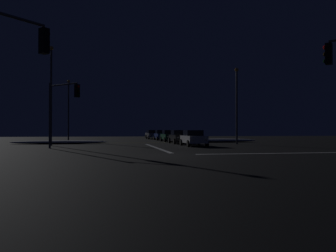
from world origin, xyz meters
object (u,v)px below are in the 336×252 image
(sedan_gray, at_px, (153,134))
(sedan_green, at_px, (169,136))
(streetlamp_left_far, at_px, (68,106))
(streetlamp_left_near, at_px, (51,89))
(sedan_white, at_px, (193,138))
(traffic_signal_sw, at_px, (0,58))
(traffic_signal_nw, at_px, (62,102))
(streetlamp_right_near, at_px, (237,100))
(sedan_blue, at_px, (162,135))
(sedan_black, at_px, (179,137))
(sedan_silver, at_px, (151,134))

(sedan_gray, bearing_deg, sedan_green, -87.90)
(sedan_gray, relative_size, streetlamp_left_far, 0.48)
(streetlamp_left_near, bearing_deg, sedan_white, -13.53)
(sedan_green, relative_size, traffic_signal_sw, 0.70)
(sedan_white, bearing_deg, streetlamp_left_near, 166.47)
(traffic_signal_nw, height_order, traffic_signal_sw, traffic_signal_sw)
(sedan_gray, bearing_deg, traffic_signal_sw, -104.51)
(sedan_green, xyz_separation_m, streetlamp_right_near, (5.90, -9.49, 4.15))
(traffic_signal_sw, bearing_deg, streetlamp_right_near, 51.29)
(sedan_blue, bearing_deg, sedan_gray, 93.96)
(sedan_blue, xyz_separation_m, streetlamp_left_near, (-13.91, -16.02, 4.96))
(traffic_signal_nw, relative_size, streetlamp_right_near, 0.66)
(streetlamp_left_near, height_order, streetlamp_right_near, streetlamp_left_near)
(sedan_black, bearing_deg, traffic_signal_sw, -115.60)
(sedan_gray, height_order, traffic_signal_sw, traffic_signal_sw)
(traffic_signal_sw, relative_size, streetlamp_right_near, 0.72)
(sedan_silver, bearing_deg, sedan_white, -90.11)
(sedan_white, relative_size, traffic_signal_sw, 0.70)
(traffic_signal_sw, bearing_deg, streetlamp_left_near, 94.26)
(sedan_white, height_order, traffic_signal_nw, traffic_signal_nw)
(sedan_blue, xyz_separation_m, sedan_silver, (0.13, 13.46, 0.00))
(sedan_blue, bearing_deg, sedan_silver, 89.47)
(sedan_silver, xyz_separation_m, streetlamp_right_near, (5.80, -29.48, 4.15))
(sedan_green, distance_m, sedan_blue, 6.54)
(sedan_white, bearing_deg, sedan_green, 90.19)
(sedan_blue, height_order, streetlamp_right_near, streetlamp_right_near)
(sedan_black, xyz_separation_m, sedan_silver, (0.15, 26.66, 0.00))
(streetlamp_right_near, bearing_deg, streetlamp_left_far, 141.11)
(sedan_blue, xyz_separation_m, traffic_signal_nw, (-12.10, -22.34, 3.10))
(streetlamp_left_far, xyz_separation_m, streetlamp_left_near, (0.00, -16.00, 0.57))
(sedan_white, bearing_deg, streetlamp_left_far, 125.82)
(sedan_white, xyz_separation_m, streetlamp_left_far, (-13.98, 19.36, 4.39))
(sedan_green, xyz_separation_m, traffic_signal_sw, (-12.25, -32.13, 3.41))
(sedan_white, xyz_separation_m, traffic_signal_nw, (-12.16, -2.95, 3.10))
(sedan_gray, distance_m, streetlamp_left_near, 26.92)
(sedan_gray, distance_m, streetlamp_right_near, 24.02)
(sedan_silver, height_order, streetlamp_left_near, streetlamp_left_near)
(streetlamp_left_near, bearing_deg, sedan_gray, 59.45)
(sedan_blue, bearing_deg, sedan_black, -90.11)
(sedan_white, relative_size, streetlamp_left_far, 0.48)
(sedan_green, bearing_deg, streetlamp_right_near, -58.11)
(sedan_blue, xyz_separation_m, traffic_signal_sw, (-12.23, -38.67, 3.41))
(traffic_signal_nw, relative_size, streetlamp_left_near, 0.56)
(streetlamp_left_near, xyz_separation_m, streetlamp_right_near, (19.83, 0.00, -0.81))
(streetlamp_right_near, bearing_deg, streetlamp_left_near, 180.00)
(streetlamp_right_near, bearing_deg, traffic_signal_sw, -128.71)
(streetlamp_left_near, relative_size, streetlamp_right_near, 1.18)
(sedan_white, height_order, sedan_gray, same)
(sedan_black, xyz_separation_m, streetlamp_left_far, (-13.89, 13.18, 4.39))
(sedan_blue, xyz_separation_m, streetlamp_right_near, (5.92, -16.02, 4.15))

